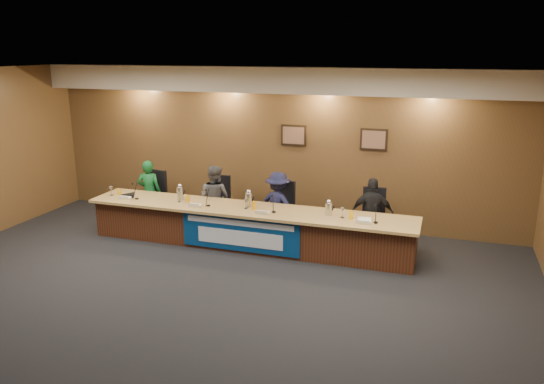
{
  "coord_description": "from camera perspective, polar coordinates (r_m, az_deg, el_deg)",
  "views": [
    {
      "loc": [
        3.33,
        -6.2,
        3.54
      ],
      "look_at": [
        0.38,
        2.65,
        1.01
      ],
      "focal_mm": 35.0,
      "sensor_mm": 36.0,
      "label": 1
    }
  ],
  "objects": [
    {
      "name": "office_chair_b",
      "position": [
        10.68,
        -5.93,
        -1.53
      ],
      "size": [
        0.51,
        0.51,
        0.08
      ],
      "primitive_type": "cube",
      "rotation": [
        0.0,
        0.0,
        0.06
      ],
      "color": "black",
      "rests_on": "floor"
    },
    {
      "name": "office_chair_a",
      "position": [
        11.35,
        -12.74,
        -0.82
      ],
      "size": [
        0.54,
        0.54,
        0.08
      ],
      "primitive_type": "cube",
      "rotation": [
        0.0,
        0.0,
        -0.13
      ],
      "color": "black",
      "rests_on": "floor"
    },
    {
      "name": "carafe_right",
      "position": [
        9.2,
        6.12,
        -1.85
      ],
      "size": [
        0.12,
        0.12,
        0.22
      ],
      "primitive_type": "cylinder",
      "color": "silver",
      "rests_on": "dais_top"
    },
    {
      "name": "nameplate_a",
      "position": [
        10.5,
        -15.69,
        -0.55
      ],
      "size": [
        0.24,
        0.08,
        0.1
      ],
      "primitive_type": "cube",
      "rotation": [
        0.31,
        0.0,
        0.0
      ],
      "color": "white",
      "rests_on": "dais_top"
    },
    {
      "name": "juice_glass_b",
      "position": [
        9.99,
        -9.03,
        -0.77
      ],
      "size": [
        0.06,
        0.06,
        0.15
      ],
      "primitive_type": "cylinder",
      "color": "#FFAD03",
      "rests_on": "dais_top"
    },
    {
      "name": "panelist_a",
      "position": [
        11.22,
        -13.05,
        -0.02
      ],
      "size": [
        0.54,
        0.41,
        1.34
      ],
      "primitive_type": "imported",
      "rotation": [
        0.0,
        0.0,
        3.34
      ],
      "color": "#105122",
      "rests_on": "floor"
    },
    {
      "name": "banner",
      "position": [
        9.39,
        -3.49,
        -4.51
      ],
      "size": [
        2.2,
        0.02,
        0.65
      ],
      "primitive_type": "cube",
      "color": "navy",
      "rests_on": "dais_body"
    },
    {
      "name": "carafe_mid",
      "position": [
        9.63,
        -2.51,
        -0.86
      ],
      "size": [
        0.13,
        0.13,
        0.26
      ],
      "primitive_type": "cylinder",
      "color": "silver",
      "rests_on": "dais_top"
    },
    {
      "name": "nameplate_d",
      "position": [
        8.81,
        9.71,
        -3.19
      ],
      "size": [
        0.24,
        0.08,
        0.1
      ],
      "primitive_type": "cube",
      "rotation": [
        0.31,
        0.0,
        0.0
      ],
      "color": "white",
      "rests_on": "dais_top"
    },
    {
      "name": "juice_glass_d",
      "position": [
        9.04,
        8.52,
        -2.46
      ],
      "size": [
        0.06,
        0.06,
        0.15
      ],
      "primitive_type": "cylinder",
      "color": "#FFAD03",
      "rests_on": "dais_top"
    },
    {
      "name": "wall_photo_left",
      "position": [
        10.72,
        2.35,
        6.11
      ],
      "size": [
        0.52,
        0.04,
        0.42
      ],
      "primitive_type": "cube",
      "color": "black",
      "rests_on": "wall_back"
    },
    {
      "name": "juice_glass_a",
      "position": [
        10.72,
        -16.11,
        -0.08
      ],
      "size": [
        0.06,
        0.06,
        0.15
      ],
      "primitive_type": "cylinder",
      "color": "#FFAD03",
      "rests_on": "dais_top"
    },
    {
      "name": "ceiling",
      "position": [
        7.05,
        -10.0,
        12.19
      ],
      "size": [
        10.0,
        8.0,
        0.04
      ],
      "primitive_type": "cube",
      "color": "silver",
      "rests_on": "wall_back"
    },
    {
      "name": "floor",
      "position": [
        7.88,
        -8.92,
        -11.7
      ],
      "size": [
        10.0,
        10.0,
        0.0
      ],
      "primitive_type": "plane",
      "color": "black",
      "rests_on": "ground"
    },
    {
      "name": "microphone_a",
      "position": [
        10.47,
        -14.36,
        -0.7
      ],
      "size": [
        0.07,
        0.07,
        0.02
      ],
      "primitive_type": "cylinder",
      "color": "black",
      "rests_on": "dais_top"
    },
    {
      "name": "microphone_c",
      "position": [
        9.33,
        0.19,
        -2.15
      ],
      "size": [
        0.07,
        0.07,
        0.02
      ],
      "primitive_type": "cylinder",
      "color": "black",
      "rests_on": "dais_top"
    },
    {
      "name": "panelist_c",
      "position": [
        10.09,
        0.65,
        -1.45
      ],
      "size": [
        0.92,
        0.65,
        1.3
      ],
      "primitive_type": "imported",
      "rotation": [
        0.0,
        0.0,
        2.92
      ],
      "color": "#131532",
      "rests_on": "floor"
    },
    {
      "name": "banner_text_lower",
      "position": [
        9.4,
        -3.51,
        -4.99
      ],
      "size": [
        1.6,
        0.01,
        0.28
      ],
      "primitive_type": "cube",
      "color": "silver",
      "rests_on": "banner"
    },
    {
      "name": "office_chair_c",
      "position": [
        10.23,
        0.82,
        -2.21
      ],
      "size": [
        0.57,
        0.57,
        0.08
      ],
      "primitive_type": "cube",
      "rotation": [
        0.0,
        0.0,
        -0.22
      ],
      "color": "black",
      "rests_on": "floor"
    },
    {
      "name": "paper_stack",
      "position": [
        9.06,
        9.92,
        -2.96
      ],
      "size": [
        0.26,
        0.33,
        0.01
      ],
      "primitive_type": "cube",
      "rotation": [
        0.0,
        0.0,
        0.14
      ],
      "color": "white",
      "rests_on": "dais_top"
    },
    {
      "name": "water_glass_c",
      "position": [
        9.53,
        -2.82,
        -1.28
      ],
      "size": [
        0.08,
        0.08,
        0.18
      ],
      "primitive_type": "cylinder",
      "color": "silver",
      "rests_on": "dais_top"
    },
    {
      "name": "panelist_d",
      "position": [
        9.72,
        10.73,
        -2.32
      ],
      "size": [
        0.8,
        0.4,
        1.32
      ],
      "primitive_type": "imported",
      "rotation": [
        0.0,
        0.0,
        3.25
      ],
      "color": "black",
      "rests_on": "floor"
    },
    {
      "name": "soffit",
      "position": [
        10.51,
        -0.06,
        11.98
      ],
      "size": [
        10.0,
        0.5,
        0.5
      ],
      "primitive_type": "cube",
      "color": "beige",
      "rests_on": "wall_back"
    },
    {
      "name": "banner_text_upper",
      "position": [
        9.31,
        -3.54,
        -3.37
      ],
      "size": [
        2.0,
        0.01,
        0.1
      ],
      "primitive_type": "cube",
      "color": "silver",
      "rests_on": "banner"
    },
    {
      "name": "microphone_d",
      "position": [
        8.94,
        11.09,
        -3.23
      ],
      "size": [
        0.07,
        0.07,
        0.02
      ],
      "primitive_type": "cylinder",
      "color": "black",
      "rests_on": "dais_top"
    },
    {
      "name": "wall_back",
      "position": [
        10.91,
        0.36,
        4.95
      ],
      "size": [
        10.0,
        0.04,
        3.2
      ],
      "primitive_type": "cube",
      "color": "brown",
      "rests_on": "floor"
    },
    {
      "name": "dais_top",
      "position": [
        9.6,
        -2.71,
        -1.87
      ],
      "size": [
        6.1,
        0.95,
        0.05
      ],
      "primitive_type": "cube",
      "color": "#AF884B",
      "rests_on": "dais_body"
    },
    {
      "name": "nameplate_c",
      "position": [
        9.2,
        -1.13,
        -2.18
      ],
      "size": [
        0.24,
        0.08,
        0.1
      ],
      "primitive_type": "cube",
      "rotation": [
        0.31,
        0.0,
        0.0
      ],
      "color": "white",
      "rests_on": "dais_top"
    },
    {
      "name": "panelist_b",
      "position": [
        10.54,
        -6.18,
        -0.68
      ],
      "size": [
        0.74,
        0.63,
        1.34
      ],
      "primitive_type": "imported",
      "rotation": [
        0.0,
        0.0,
        2.95
      ],
      "color": "#49494D",
      "rests_on": "floor"
    },
    {
      "name": "water_glass_a",
      "position": [
        10.85,
        -16.91,
        0.11
      ],
      "size": [
        0.08,
        0.08,
        0.18
      ],
      "primitive_type": "cylinder",
      "color": "silver",
      "rests_on": "dais_top"
    },
    {
      "name": "water_glass_b",
      "position": [
        10.09,
        -9.98,
        -0.57
      ],
      "size": [
        0.08,
        0.08,
        0.18
      ],
      "primitive_type": "cylinder",
      "color": "silver",
      "rests_on": "dais_top"
    },
    {
      "name": "carafe_left",
      "position": [
        10.22,
        -9.85,
        -0.16
      ],
      "size": [
        0.13,
        0.13,
        0.25
      ],
      "primitive_type": "cylinder",
      "color": "silver",
      "rests_on": "dais_top"
    },
    {
      "name": "wall_photo_right",
      "position": [
        10.4,
        10.89,
        5.57
      ],
      "size": [
        0.52,
        0.04,
        0.42
      ],
      "primitive_type": "cube",
      "color": "black",
      "rests_on": "wall_back"
    },
    {
      "name": "speakerphone",
      "position": [
        10.69,
        -15.06,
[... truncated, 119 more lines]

